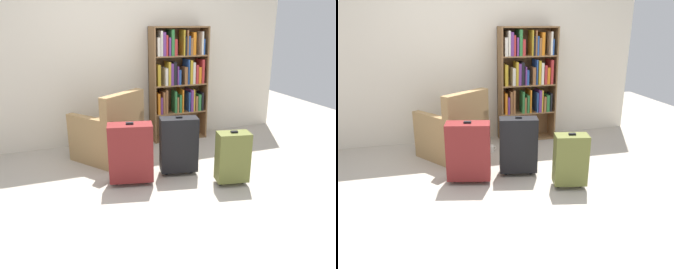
{
  "view_description": "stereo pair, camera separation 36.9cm",
  "coord_description": "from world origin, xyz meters",
  "views": [
    {
      "loc": [
        -1.08,
        -2.98,
        1.73
      ],
      "look_at": [
        0.12,
        0.3,
        0.55
      ],
      "focal_mm": 36.1,
      "sensor_mm": 36.0,
      "label": 1
    },
    {
      "loc": [
        -0.73,
        -3.09,
        1.73
      ],
      "look_at": [
        0.12,
        0.3,
        0.55
      ],
      "focal_mm": 36.1,
      "sensor_mm": 36.0,
      "label": 2
    }
  ],
  "objects": [
    {
      "name": "suitcase_dark_red",
      "position": [
        -0.29,
        0.37,
        0.37
      ],
      "size": [
        0.52,
        0.32,
        0.71
      ],
      "color": "maroon",
      "rests_on": "ground"
    },
    {
      "name": "bookshelf",
      "position": [
        0.77,
        1.65,
        0.93
      ],
      "size": [
        0.83,
        0.31,
        1.66
      ],
      "color": "brown",
      "rests_on": "ground"
    },
    {
      "name": "ground_plane",
      "position": [
        0.0,
        0.0,
        0.0
      ],
      "size": [
        8.87,
        8.87,
        0.0
      ],
      "primitive_type": "plane",
      "color": "#B2A899"
    },
    {
      "name": "mug",
      "position": [
        0.14,
        1.21,
        0.05
      ],
      "size": [
        0.12,
        0.08,
        0.1
      ],
      "color": "white",
      "rests_on": "ground"
    },
    {
      "name": "armchair",
      "position": [
        -0.36,
        1.19,
        0.32
      ],
      "size": [
        0.98,
        0.98,
        0.9
      ],
      "color": "#9E7A4C",
      "rests_on": "ground"
    },
    {
      "name": "suitcase_black",
      "position": [
        0.3,
        0.43,
        0.37
      ],
      "size": [
        0.46,
        0.28,
        0.71
      ],
      "color": "black",
      "rests_on": "ground"
    },
    {
      "name": "suitcase_olive",
      "position": [
        0.75,
        -0.03,
        0.32
      ],
      "size": [
        0.38,
        0.26,
        0.62
      ],
      "color": "brown",
      "rests_on": "ground"
    },
    {
      "name": "back_wall",
      "position": [
        0.0,
        1.87,
        1.3
      ],
      "size": [
        5.07,
        0.1,
        2.6
      ],
      "primitive_type": "cube",
      "color": "beige",
      "rests_on": "ground"
    }
  ]
}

